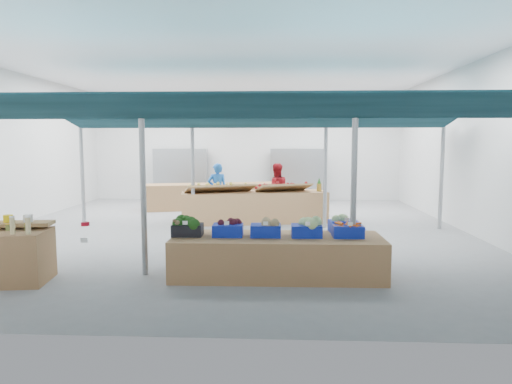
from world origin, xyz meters
TOP-DOWN VIEW (x-y plane):
  - floor at (0.00, 0.00)m, footprint 13.00×13.00m
  - hall at (0.00, 1.44)m, footprint 13.00×13.00m
  - pole_grid at (0.75, -1.75)m, footprint 10.00×4.60m
  - awnings at (0.75, -1.75)m, footprint 9.50×7.08m
  - back_shelving_left at (-2.50, 6.00)m, footprint 2.00×0.50m
  - back_shelving_right at (2.00, 6.00)m, footprint 2.00×0.50m
  - veg_counter at (1.25, -4.00)m, footprint 3.51×1.20m
  - fruit_counter at (0.61, 1.23)m, footprint 4.17×1.70m
  - far_counter at (-0.84, 3.94)m, footprint 4.86×2.09m
  - crate_stack at (2.62, -3.14)m, footprint 0.59×0.46m
  - vendor_left at (-0.59, 2.33)m, footprint 0.65×0.49m
  - vendor_right at (1.21, 2.33)m, footprint 0.89×0.75m
  - crate_broccoli at (-0.26, -4.01)m, footprint 0.51×0.40m
  - crate_beets at (0.42, -4.01)m, footprint 0.51×0.40m
  - crate_celeriac at (1.06, -4.00)m, footprint 0.51×0.40m
  - crate_cabbage at (1.74, -4.00)m, footprint 0.51×0.40m
  - crate_carrots at (2.42, -3.99)m, footprint 0.51×0.40m
  - sparrow at (-0.41, -4.14)m, footprint 0.12×0.09m
  - pole_ribbon at (-1.45, -5.29)m, footprint 0.12×0.12m
  - apple_heap_yellow at (-0.32, 0.96)m, footprint 2.02×1.34m
  - apple_heap_red at (1.43, 1.28)m, footprint 1.65×1.19m
  - pineapple at (2.43, 1.47)m, footprint 0.14×0.14m
  - crate_extra at (2.42, -3.55)m, footprint 0.53×0.43m

SIDE VIEW (x-z plane):
  - floor at x=0.00m, z-range 0.00..0.00m
  - crate_stack at x=2.62m, z-range 0.00..0.64m
  - veg_counter at x=1.25m, z-range 0.00..0.68m
  - far_counter at x=-0.84m, z-range 0.00..0.86m
  - fruit_counter at x=0.61m, z-range 0.00..0.87m
  - crate_carrots at x=2.42m, z-range 0.65..0.94m
  - vendor_left at x=-0.59m, z-range 0.00..1.62m
  - vendor_right at x=1.21m, z-range 0.00..1.62m
  - crate_beets at x=0.42m, z-range 0.67..0.96m
  - crate_celeriac at x=1.06m, z-range 0.67..0.98m
  - crate_extra at x=2.42m, z-range 0.67..0.99m
  - crate_broccoli at x=-0.26m, z-range 0.66..1.01m
  - crate_cabbage at x=1.74m, z-range 0.66..1.01m
  - sparrow at x=-0.41m, z-range 0.87..0.99m
  - back_shelving_left at x=-2.50m, z-range 0.00..2.00m
  - back_shelving_right at x=2.00m, z-range 0.00..2.00m
  - apple_heap_yellow at x=-0.32m, z-range 0.90..1.17m
  - apple_heap_red at x=1.43m, z-range 0.90..1.17m
  - pineapple at x=2.43m, z-range 0.86..1.25m
  - pole_ribbon at x=-1.45m, z-range 0.94..1.22m
  - pole_grid at x=0.75m, z-range 0.31..3.31m
  - hall at x=0.00m, z-range -3.85..9.15m
  - awnings at x=0.75m, z-range 2.63..2.93m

